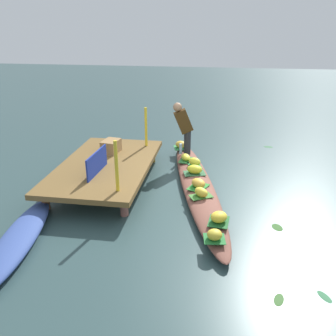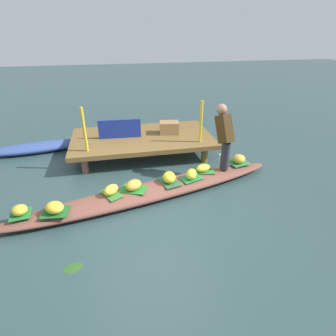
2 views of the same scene
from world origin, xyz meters
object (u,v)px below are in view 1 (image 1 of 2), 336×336
banana_bunch_5 (195,169)px  market_banner (97,162)px  water_bottle (181,149)px  banana_bunch_1 (198,183)px  banana_bunch_7 (186,157)px  banana_bunch_2 (181,144)px  vendor_person (184,125)px  moored_boat (18,240)px  banana_bunch_3 (195,162)px  produce_crate (111,146)px  banana_bunch_0 (219,217)px  banana_bunch_6 (215,235)px  banana_bunch_4 (201,192)px  vendor_boat (197,185)px

banana_bunch_5 → market_banner: size_ratio=0.33×
banana_bunch_5 → water_bottle: (1.13, 0.42, 0.03)m
banana_bunch_1 → market_banner: market_banner is taller
banana_bunch_7 → banana_bunch_1: bearing=-164.3°
banana_bunch_2 → market_banner: (-2.30, 1.34, 0.34)m
vendor_person → water_bottle: size_ratio=4.94×
moored_boat → banana_bunch_3: 3.89m
banana_bunch_2 → produce_crate: (-1.14, 1.42, 0.27)m
banana_bunch_0 → banana_bunch_5: size_ratio=0.90×
banana_bunch_0 → water_bottle: size_ratio=1.13×
vendor_person → water_bottle: bearing=88.9°
banana_bunch_6 → banana_bunch_7: (3.07, 0.74, -0.00)m
banana_bunch_2 → banana_bunch_4: 2.66m
water_bottle → produce_crate: produce_crate is taller
banana_bunch_1 → water_bottle: water_bottle is taller
banana_bunch_0 → banana_bunch_2: banana_bunch_2 is taller
banana_bunch_4 → banana_bunch_5: bearing=11.1°
banana_bunch_1 → banana_bunch_6: 1.74m
moored_boat → banana_bunch_4: bearing=-66.4°
vendor_person → water_bottle: 0.57m
vendor_person → market_banner: vendor_person is taller
banana_bunch_1 → banana_bunch_4: size_ratio=1.07×
moored_boat → banana_bunch_7: (3.37, -2.16, 0.17)m
banana_bunch_3 → vendor_person: 0.98m
banana_bunch_2 → banana_bunch_7: size_ratio=0.90×
banana_bunch_6 → water_bottle: bearing=14.5°
banana_bunch_4 → water_bottle: water_bottle is taller
banana_bunch_5 → vendor_person: bearing=17.7°
banana_bunch_4 → banana_bunch_7: 1.80m
moored_boat → banana_bunch_6: (0.30, -2.90, 0.18)m
produce_crate → banana_bunch_2: bearing=-51.1°
banana_bunch_5 → market_banner: market_banner is taller
vendor_person → water_bottle: vendor_person is taller
banana_bunch_0 → produce_crate: bearing=46.9°
vendor_boat → banana_bunch_7: 1.13m
moored_boat → banana_bunch_0: 3.06m
vendor_boat → moored_boat: 3.41m
vendor_person → produce_crate: size_ratio=2.78×
vendor_person → produce_crate: 1.72m
banana_bunch_3 → vendor_boat: bearing=-171.2°
water_bottle → vendor_boat: bearing=-161.0°
banana_bunch_0 → market_banner: market_banner is taller
moored_boat → banana_bunch_7: size_ratio=7.98×
vendor_boat → banana_bunch_3: banana_bunch_3 is taller
moored_boat → market_banner: market_banner is taller
banana_bunch_4 → banana_bunch_3: bearing=9.2°
banana_bunch_0 → banana_bunch_4: banana_bunch_0 is taller
banana_bunch_0 → banana_bunch_3: 2.34m
banana_bunch_2 → banana_bunch_5: (-1.55, -0.46, 0.00)m
banana_bunch_1 → banana_bunch_7: 1.42m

